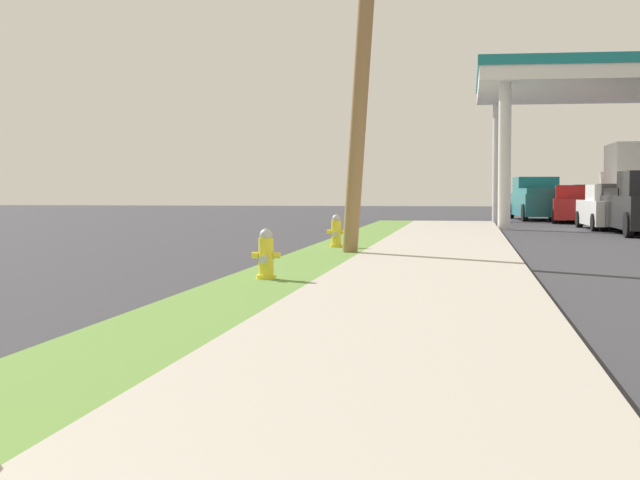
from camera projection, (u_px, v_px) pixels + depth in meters
fire_hydrant_second at (266, 257)px, 14.64m from camera, size 0.42×0.38×0.74m
fire_hydrant_third at (336, 233)px, 22.55m from camera, size 0.42×0.37×0.74m
utility_pole_midground at (363, 47)px, 20.03m from camera, size 1.28×1.89×8.13m
car_white_by_near_pump at (612, 209)px, 35.05m from camera, size 2.10×4.57×1.57m
car_red_by_far_pump at (575, 205)px, 42.05m from camera, size 2.18×4.60×1.57m
truck_silver_at_forecourt at (634, 187)px, 38.09m from camera, size 2.19×6.42×3.11m
truck_teal_at_far_bay at (538, 200)px, 45.68m from camera, size 2.58×5.56×1.97m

